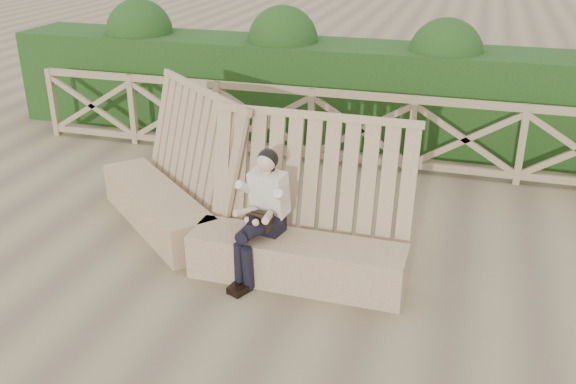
# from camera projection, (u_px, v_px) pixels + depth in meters

# --- Properties ---
(ground) EXTENTS (60.00, 60.00, 0.00)m
(ground) POSITION_uv_depth(u_px,v_px,m) (290.00, 296.00, 6.15)
(ground) COLOR brown
(ground) RESTS_ON ground
(bench) EXTENTS (3.92, 2.05, 1.59)m
(bench) POSITION_uv_depth(u_px,v_px,m) (226.00, 215.00, 6.85)
(bench) COLOR #7E6448
(bench) RESTS_ON ground
(woman) EXTENTS (0.46, 0.79, 1.32)m
(woman) POSITION_uv_depth(u_px,v_px,m) (262.00, 210.00, 6.22)
(woman) COLOR black
(woman) RESTS_ON ground
(guardrail) EXTENTS (10.10, 0.09, 1.10)m
(guardrail) POSITION_uv_depth(u_px,v_px,m) (360.00, 130.00, 8.99)
(guardrail) COLOR #85684D
(guardrail) RESTS_ON ground
(hedge) EXTENTS (12.00, 1.20, 1.50)m
(hedge) POSITION_uv_depth(u_px,v_px,m) (375.00, 95.00, 9.96)
(hedge) COLOR black
(hedge) RESTS_ON ground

